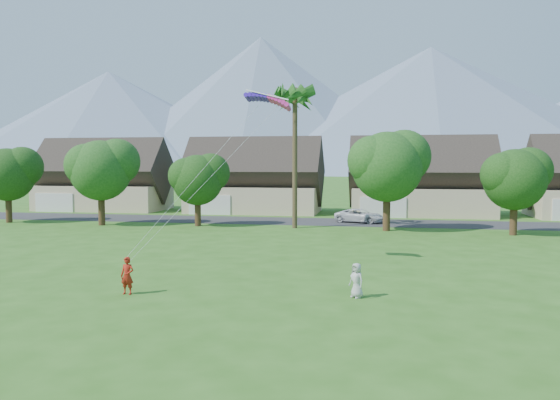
% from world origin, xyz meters
% --- Properties ---
extents(ground, '(500.00, 500.00, 0.00)m').
position_xyz_m(ground, '(0.00, 0.00, 0.00)').
color(ground, '#2D6019').
rests_on(ground, ground).
extents(street, '(90.00, 7.00, 0.01)m').
position_xyz_m(street, '(0.00, 34.00, 0.01)').
color(street, '#2D2D30').
rests_on(street, ground).
extents(kite_flyer, '(0.64, 0.45, 1.68)m').
position_xyz_m(kite_flyer, '(-5.65, 3.11, 0.84)').
color(kite_flyer, '#A12012').
rests_on(kite_flyer, ground).
extents(watcher, '(0.87, 0.86, 1.51)m').
position_xyz_m(watcher, '(4.39, 4.32, 0.76)').
color(watcher, '#B3B5B0').
rests_on(watcher, ground).
extents(parked_car, '(5.20, 3.55, 1.32)m').
position_xyz_m(parked_car, '(3.55, 34.00, 0.66)').
color(parked_car, silver).
rests_on(parked_car, ground).
extents(mountain_ridge, '(540.00, 240.00, 70.00)m').
position_xyz_m(mountain_ridge, '(10.40, 260.00, 29.07)').
color(mountain_ridge, slate).
rests_on(mountain_ridge, ground).
extents(houses_row, '(72.75, 8.19, 8.86)m').
position_xyz_m(houses_row, '(0.49, 42.99, 3.44)').
color(houses_row, beige).
rests_on(houses_row, ground).
extents(tree_row, '(62.27, 6.67, 8.45)m').
position_xyz_m(tree_row, '(-1.14, 27.92, 4.89)').
color(tree_row, '#47301C').
rests_on(tree_row, ground).
extents(fan_palm, '(3.00, 3.00, 13.80)m').
position_xyz_m(fan_palm, '(-2.00, 28.50, 11.80)').
color(fan_palm, '#4C3D26').
rests_on(fan_palm, ground).
extents(parafoil_kite, '(2.58, 1.03, 0.50)m').
position_xyz_m(parafoil_kite, '(-0.79, 10.79, 9.40)').
color(parafoil_kite, '#3D19BF').
rests_on(parafoil_kite, ground).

